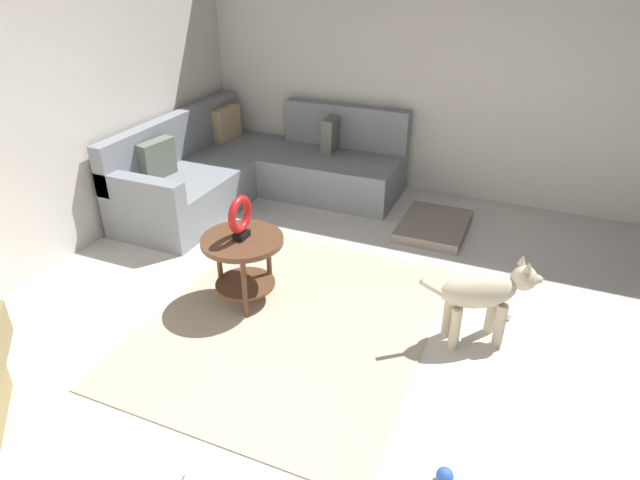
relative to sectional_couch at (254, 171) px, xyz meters
The scene contains 11 objects.
ground_plane 2.85m from the sectional_couch, 134.68° to the right, with size 6.00×6.00×0.10m, color silver.
wall_right 2.47m from the sectional_couch, 64.81° to the right, with size 0.12×6.00×2.70m, color silver.
area_rug 2.28m from the sectional_couch, 144.49° to the right, with size 2.30×1.90×0.01m, color #BCAD93.
sectional_couch is the anchor object (origin of this frame).
side_table 1.93m from the sectional_couch, 152.91° to the right, with size 0.60×0.60×0.54m.
torus_sculpture 1.97m from the sectional_couch, 152.91° to the right, with size 0.28×0.08×0.33m.
dog_bed_mat 1.95m from the sectional_couch, 90.36° to the right, with size 0.80×0.60×0.09m, color gray.
dog 2.98m from the sectional_couch, 120.25° to the right, with size 0.48×0.75×0.63m.
dog_toy_ball 3.78m from the sectional_couch, 136.33° to the right, with size 0.09×0.09×0.09m, color blue.
dog_toy_rope 2.95m from the sectional_couch, 113.51° to the right, with size 0.05×0.05×0.14m, color silver.
dog_toy_bone 3.56m from the sectional_couch, 156.33° to the right, with size 0.18×0.06×0.06m, color silver.
Camera 1 is at (-2.70, -0.74, 2.42)m, focal length 30.88 mm.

